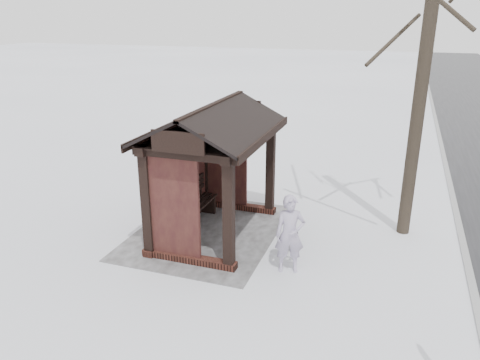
# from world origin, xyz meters

# --- Properties ---
(ground) EXTENTS (120.00, 120.00, 0.00)m
(ground) POSITION_xyz_m (0.00, 0.00, 0.00)
(ground) COLOR white
(ground) RESTS_ON ground
(kerb) EXTENTS (120.00, 0.15, 0.06)m
(kerb) POSITION_xyz_m (0.00, 5.50, 0.01)
(kerb) COLOR gray
(kerb) RESTS_ON ground
(trampled_patch) EXTENTS (4.20, 3.20, 0.02)m
(trampled_patch) POSITION_xyz_m (0.00, -0.20, 0.01)
(trampled_patch) COLOR gray
(trampled_patch) RESTS_ON ground
(bus_shelter) EXTENTS (3.60, 2.40, 3.09)m
(bus_shelter) POSITION_xyz_m (0.00, -0.16, 2.17)
(bus_shelter) COLOR #321812
(bus_shelter) RESTS_ON ground
(pedestrian) EXTENTS (0.55, 0.68, 1.61)m
(pedestrian) POSITION_xyz_m (1.12, 2.04, 0.81)
(pedestrian) COLOR #B1A5C1
(pedestrian) RESTS_ON ground
(dog) EXTENTS (0.71, 0.43, 0.56)m
(dog) POSITION_xyz_m (0.22, 1.87, 0.28)
(dog) COLOR black
(dog) RESTS_ON ground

